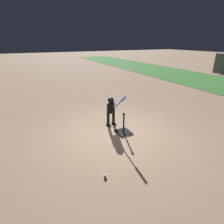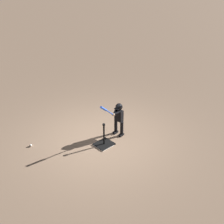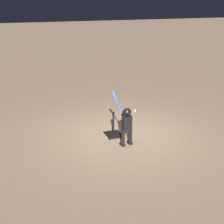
# 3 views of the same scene
# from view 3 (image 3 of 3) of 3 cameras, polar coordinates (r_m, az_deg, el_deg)

# --- Properties ---
(ground_plane) EXTENTS (90.00, 90.00, 0.00)m
(ground_plane) POSITION_cam_3_polar(r_m,az_deg,el_deg) (8.93, 1.99, -4.22)
(ground_plane) COLOR #93755B
(home_plate) EXTENTS (0.45, 0.45, 0.02)m
(home_plate) POSITION_cam_3_polar(r_m,az_deg,el_deg) (8.94, 0.09, -4.11)
(home_plate) COLOR white
(home_plate) RESTS_ON ground_plane
(batting_tee) EXTENTS (0.50, 0.45, 0.70)m
(batting_tee) POSITION_cam_3_polar(r_m,az_deg,el_deg) (8.88, 0.24, -3.79)
(batting_tee) COLOR black
(batting_tee) RESTS_ON ground_plane
(batter_child) EXTENTS (0.92, 0.34, 1.28)m
(batter_child) POSITION_cam_3_polar(r_m,az_deg,el_deg) (8.12, 2.60, -1.70)
(batter_child) COLOR black
(batter_child) RESTS_ON ground_plane
(baseball) EXTENTS (0.07, 0.07, 0.07)m
(baseball) POSITION_cam_3_polar(r_m,az_deg,el_deg) (10.74, 4.19, 0.25)
(baseball) COLOR white
(baseball) RESTS_ON ground_plane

